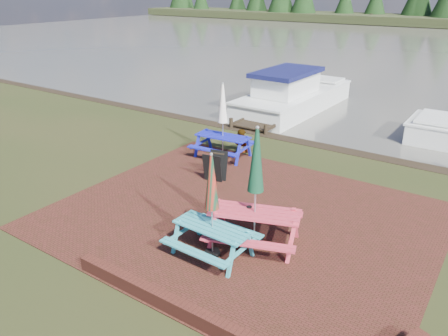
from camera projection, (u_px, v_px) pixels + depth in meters
ground at (219, 234)px, 10.11m from camera, size 120.00×120.00×0.00m
paving at (242, 216)px, 10.87m from camera, size 9.00×7.50×0.02m
brick_wall at (243, 330)px, 7.10m from camera, size 6.21×1.79×0.30m
picnic_table_teal at (212, 222)px, 9.02m from camera, size 1.70×1.52×2.31m
picnic_table_red at (255, 206)px, 9.34m from camera, size 2.43×2.30×2.72m
picnic_table_blue at (223, 132)px, 14.32m from camera, size 1.91×1.72×2.48m
chalkboard at (215, 167)px, 12.69m from camera, size 0.58×0.64×0.89m
jetty at (295, 106)px, 20.48m from camera, size 1.76×9.08×1.00m
boat_jetty at (293, 97)px, 20.58m from camera, size 2.79×7.70×2.22m
person at (242, 129)px, 14.83m from camera, size 0.63×0.45×1.60m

